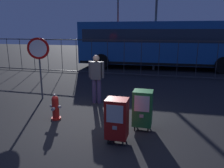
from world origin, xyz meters
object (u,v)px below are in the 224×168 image
Objects in this scene: fire_hydrant at (55,108)px; newspaper_box_primary at (143,108)px; stop_sign at (39,56)px; street_light_near_left at (118,2)px; newspaper_box_secondary at (117,118)px; pedestrian at (96,76)px; bus_near at (160,42)px; bus_far at (172,40)px.

fire_hydrant is 0.73× the size of newspaper_box_primary.
stop_sign is 11.74m from street_light_near_left.
fire_hydrant is 13.70m from street_light_near_left.
newspaper_box_primary is 1.00× the size of newspaper_box_secondary.
stop_sign is at bearing -91.28° from street_light_near_left.
newspaper_box_primary is 2.47m from pedestrian.
newspaper_box_secondary is at bearing -35.38° from stop_sign.
fire_hydrant is at bearing -48.03° from stop_sign.
newspaper_box_secondary is 0.12× the size of street_light_near_left.
street_light_near_left is (-3.63, 3.34, 3.04)m from bus_near.
pedestrian is 12.04m from street_light_near_left.
bus_near is at bearing 90.12° from newspaper_box_primary.
newspaper_box_primary is 9.66m from bus_near.
bus_near is (-0.02, 9.60, 1.14)m from newspaper_box_primary.
stop_sign is (-3.90, 1.63, 1.03)m from newspaper_box_primary.
stop_sign is at bearing 131.97° from fire_hydrant.
street_light_near_left is (-1.20, 12.92, 4.40)m from fire_hydrant.
newspaper_box_primary is 13.67m from bus_far.
pedestrian is (0.68, 1.65, 0.60)m from fire_hydrant.
newspaper_box_primary is at bearing -43.27° from pedestrian.
pedestrian is at bearing 117.73° from newspaper_box_secondary.
bus_far is at bearing 68.68° from stop_sign.
stop_sign is 0.27× the size of street_light_near_left.
bus_far is 1.28× the size of street_light_near_left.
fire_hydrant is 0.33× the size of stop_sign.
bus_near is at bearing 77.51° from pedestrian.
pedestrian is at bearing 67.78° from fire_hydrant.
newspaper_box_primary is at bearing -22.69° from stop_sign.
bus_far is at bearing 76.35° from bus_near.
newspaper_box_primary is 14.08m from street_light_near_left.
bus_near reaches higher than pedestrian.
bus_near is (3.88, 7.96, 0.11)m from stop_sign.
street_light_near_left is (0.25, 11.31, 3.15)m from stop_sign.
fire_hydrant is 0.07× the size of bus_near.
stop_sign reaches higher than newspaper_box_primary.
bus_far is (0.77, 13.60, 1.14)m from newspaper_box_primary.
bus_far is at bearing 77.97° from pedestrian.
bus_far reaches higher than fire_hydrant.
newspaper_box_primary and newspaper_box_secondary have the same top height.
fire_hydrant is at bearing -84.70° from street_light_near_left.
stop_sign is at bearing 144.62° from newspaper_box_secondary.
newspaper_box_secondary is at bearing -62.27° from pedestrian.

